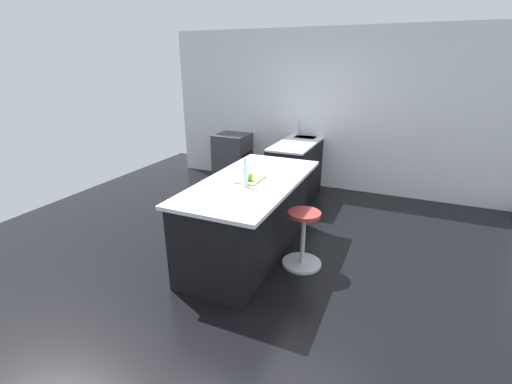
{
  "coord_description": "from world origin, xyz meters",
  "views": [
    {
      "loc": [
        3.26,
        1.31,
        2.17
      ],
      "look_at": [
        -0.14,
        -0.18,
        0.78
      ],
      "focal_mm": 24.78,
      "sensor_mm": 36.0,
      "label": 1
    }
  ],
  "objects_px": {
    "kitchen_island": "(248,216)",
    "stool_by_window": "(303,240)",
    "water_bottle": "(245,176)",
    "apple_green": "(249,177)",
    "cutting_board": "(250,179)",
    "oven_range": "(233,157)"
  },
  "relations": [
    {
      "from": "oven_range",
      "to": "stool_by_window",
      "type": "bearing_deg",
      "value": 41.03
    },
    {
      "from": "kitchen_island",
      "to": "water_bottle",
      "type": "distance_m",
      "value": 0.63
    },
    {
      "from": "kitchen_island",
      "to": "cutting_board",
      "type": "bearing_deg",
      "value": 64.53
    },
    {
      "from": "kitchen_island",
      "to": "apple_green",
      "type": "distance_m",
      "value": 0.53
    },
    {
      "from": "stool_by_window",
      "to": "apple_green",
      "type": "height_order",
      "value": "apple_green"
    },
    {
      "from": "cutting_board",
      "to": "apple_green",
      "type": "relative_size",
      "value": 4.09
    },
    {
      "from": "oven_range",
      "to": "apple_green",
      "type": "relative_size",
      "value": 9.99
    },
    {
      "from": "kitchen_island",
      "to": "stool_by_window",
      "type": "height_order",
      "value": "kitchen_island"
    },
    {
      "from": "apple_green",
      "to": "cutting_board",
      "type": "bearing_deg",
      "value": -168.8
    },
    {
      "from": "cutting_board",
      "to": "apple_green",
      "type": "xyz_separation_m",
      "value": [
        0.07,
        0.01,
        0.05
      ]
    },
    {
      "from": "oven_range",
      "to": "cutting_board",
      "type": "relative_size",
      "value": 2.44
    },
    {
      "from": "cutting_board",
      "to": "water_bottle",
      "type": "height_order",
      "value": "water_bottle"
    },
    {
      "from": "kitchen_island",
      "to": "stool_by_window",
      "type": "xyz_separation_m",
      "value": [
        0.03,
        0.68,
        -0.16
      ]
    },
    {
      "from": "water_bottle",
      "to": "kitchen_island",
      "type": "bearing_deg",
      "value": -161.85
    },
    {
      "from": "oven_range",
      "to": "apple_green",
      "type": "bearing_deg",
      "value": 30.89
    },
    {
      "from": "cutting_board",
      "to": "apple_green",
      "type": "bearing_deg",
      "value": 11.2
    },
    {
      "from": "cutting_board",
      "to": "water_bottle",
      "type": "bearing_deg",
      "value": 10.18
    },
    {
      "from": "stool_by_window",
      "to": "cutting_board",
      "type": "xyz_separation_m",
      "value": [
        -0.01,
        -0.64,
        0.62
      ]
    },
    {
      "from": "apple_green",
      "to": "oven_range",
      "type": "bearing_deg",
      "value": -149.11
    },
    {
      "from": "stool_by_window",
      "to": "apple_green",
      "type": "distance_m",
      "value": 0.92
    },
    {
      "from": "stool_by_window",
      "to": "water_bottle",
      "type": "xyz_separation_m",
      "value": [
        0.21,
        -0.6,
        0.74
      ]
    },
    {
      "from": "kitchen_island",
      "to": "apple_green",
      "type": "height_order",
      "value": "apple_green"
    }
  ]
}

